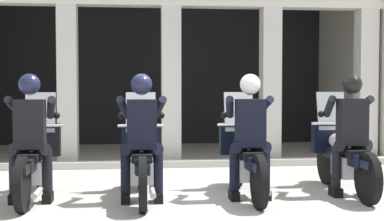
{
  "coord_description": "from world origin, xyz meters",
  "views": [
    {
      "loc": [
        -0.78,
        -7.12,
        1.45
      ],
      "look_at": [
        0.0,
        0.12,
        1.11
      ],
      "focal_mm": 51.27,
      "sensor_mm": 36.0,
      "label": 1
    }
  ],
  "objects_px": {
    "motorcycle_center_right": "(245,157)",
    "police_officer_far_right": "(351,124)",
    "motorcycle_far_right": "(342,155)",
    "motorcycle_far_left": "(35,159)",
    "police_officer_far_left": "(30,127)",
    "motorcycle_center_left": "(142,159)",
    "police_officer_center_left": "(142,126)",
    "police_officer_center_right": "(250,125)"
  },
  "relations": [
    {
      "from": "motorcycle_far_left",
      "to": "police_officer_far_left",
      "type": "distance_m",
      "value": 0.52
    },
    {
      "from": "motorcycle_far_left",
      "to": "motorcycle_center_left",
      "type": "relative_size",
      "value": 1.0
    },
    {
      "from": "motorcycle_center_right",
      "to": "motorcycle_far_right",
      "type": "height_order",
      "value": "same"
    },
    {
      "from": "motorcycle_center_left",
      "to": "police_officer_far_right",
      "type": "bearing_deg",
      "value": -6.4
    },
    {
      "from": "police_officer_far_right",
      "to": "police_officer_center_right",
      "type": "bearing_deg",
      "value": 174.63
    },
    {
      "from": "police_officer_center_left",
      "to": "motorcycle_far_left",
      "type": "bearing_deg",
      "value": 160.36
    },
    {
      "from": "motorcycle_center_right",
      "to": "police_officer_center_right",
      "type": "distance_m",
      "value": 0.52
    },
    {
      "from": "police_officer_center_left",
      "to": "police_officer_center_right",
      "type": "distance_m",
      "value": 1.35
    },
    {
      "from": "motorcycle_center_right",
      "to": "motorcycle_far_right",
      "type": "relative_size",
      "value": 1.0
    },
    {
      "from": "motorcycle_center_right",
      "to": "police_officer_far_right",
      "type": "distance_m",
      "value": 1.44
    },
    {
      "from": "police_officer_center_left",
      "to": "motorcycle_far_right",
      "type": "xyz_separation_m",
      "value": [
        2.71,
        0.39,
        -0.44
      ]
    },
    {
      "from": "motorcycle_center_left",
      "to": "police_officer_center_left",
      "type": "bearing_deg",
      "value": -92.88
    },
    {
      "from": "motorcycle_far_right",
      "to": "motorcycle_far_left",
      "type": "bearing_deg",
      "value": 171.14
    },
    {
      "from": "police_officer_far_left",
      "to": "motorcycle_center_left",
      "type": "height_order",
      "value": "police_officer_far_left"
    },
    {
      "from": "police_officer_center_right",
      "to": "police_officer_far_right",
      "type": "height_order",
      "value": "same"
    },
    {
      "from": "motorcycle_center_left",
      "to": "police_officer_far_right",
      "type": "relative_size",
      "value": 1.29
    },
    {
      "from": "police_officer_far_left",
      "to": "police_officer_center_left",
      "type": "relative_size",
      "value": 1.0
    },
    {
      "from": "motorcycle_center_right",
      "to": "motorcycle_center_left",
      "type": "bearing_deg",
      "value": 177.47
    },
    {
      "from": "motorcycle_center_left",
      "to": "police_officer_far_right",
      "type": "distance_m",
      "value": 2.75
    },
    {
      "from": "police_officer_center_right",
      "to": "motorcycle_far_right",
      "type": "relative_size",
      "value": 0.78
    },
    {
      "from": "police_officer_far_left",
      "to": "motorcycle_far_right",
      "type": "relative_size",
      "value": 0.78
    },
    {
      "from": "police_officer_center_right",
      "to": "motorcycle_far_right",
      "type": "bearing_deg",
      "value": 10.95
    },
    {
      "from": "motorcycle_far_right",
      "to": "police_officer_far_right",
      "type": "height_order",
      "value": "police_officer_far_right"
    },
    {
      "from": "police_officer_center_right",
      "to": "motorcycle_center_right",
      "type": "bearing_deg",
      "value": 85.91
    },
    {
      "from": "motorcycle_far_left",
      "to": "motorcycle_center_right",
      "type": "xyz_separation_m",
      "value": [
        2.71,
        -0.1,
        0.0
      ]
    },
    {
      "from": "police_officer_far_left",
      "to": "motorcycle_far_right",
      "type": "bearing_deg",
      "value": -6.11
    },
    {
      "from": "police_officer_center_right",
      "to": "police_officer_far_right",
      "type": "bearing_deg",
      "value": -0.71
    },
    {
      "from": "police_officer_far_left",
      "to": "motorcycle_far_left",
      "type": "bearing_deg",
      "value": 80.0
    },
    {
      "from": "motorcycle_far_left",
      "to": "police_officer_center_right",
      "type": "distance_m",
      "value": 2.77
    },
    {
      "from": "motorcycle_far_left",
      "to": "motorcycle_far_right",
      "type": "height_order",
      "value": "same"
    },
    {
      "from": "police_officer_center_left",
      "to": "motorcycle_center_right",
      "type": "distance_m",
      "value": 1.46
    },
    {
      "from": "police_officer_center_left",
      "to": "motorcycle_far_right",
      "type": "height_order",
      "value": "police_officer_center_left"
    },
    {
      "from": "police_officer_far_left",
      "to": "police_officer_far_right",
      "type": "height_order",
      "value": "same"
    },
    {
      "from": "police_officer_center_left",
      "to": "motorcycle_center_right",
      "type": "height_order",
      "value": "police_officer_center_left"
    },
    {
      "from": "motorcycle_center_left",
      "to": "motorcycle_center_right",
      "type": "distance_m",
      "value": 1.35
    },
    {
      "from": "motorcycle_far_right",
      "to": "police_officer_far_right",
      "type": "distance_m",
      "value": 0.52
    },
    {
      "from": "motorcycle_far_right",
      "to": "motorcycle_center_right",
      "type": "bearing_deg",
      "value": 174.63
    },
    {
      "from": "motorcycle_center_right",
      "to": "motorcycle_far_right",
      "type": "distance_m",
      "value": 1.36
    },
    {
      "from": "motorcycle_center_right",
      "to": "police_officer_far_left",
      "type": "bearing_deg",
      "value": -179.96
    },
    {
      "from": "police_officer_center_left",
      "to": "motorcycle_center_right",
      "type": "xyz_separation_m",
      "value": [
        1.35,
        0.31,
        -0.44
      ]
    },
    {
      "from": "motorcycle_center_left",
      "to": "police_officer_far_right",
      "type": "xyz_separation_m",
      "value": [
        2.71,
        -0.18,
        0.44
      ]
    },
    {
      "from": "police_officer_far_left",
      "to": "motorcycle_center_left",
      "type": "xyz_separation_m",
      "value": [
        1.35,
        0.15,
        -0.44
      ]
    }
  ]
}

